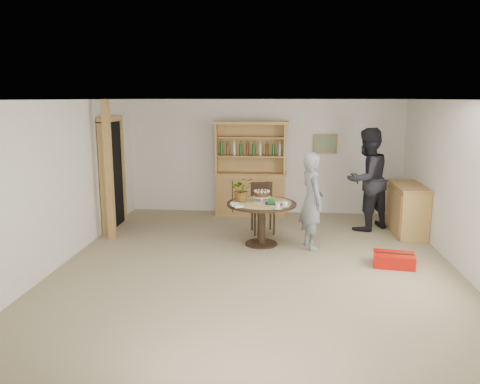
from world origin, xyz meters
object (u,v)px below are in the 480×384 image
at_px(dining_chair, 262,204).
at_px(adult_person, 367,179).
at_px(teen_boy, 312,201).
at_px(sideboard, 407,209).
at_px(hutch, 250,184).
at_px(red_suitcase, 394,260).
at_px(dining_table, 262,211).

height_order(dining_chair, adult_person, adult_person).
distance_m(teen_boy, adult_person, 1.70).
bearing_deg(sideboard, hutch, 157.79).
xyz_separation_m(teen_boy, adult_person, (1.12, 1.26, 0.16)).
height_order(hutch, dining_chair, hutch).
bearing_deg(sideboard, adult_person, 162.21).
relative_size(hutch, adult_person, 1.03).
bearing_deg(adult_person, red_suitcase, 53.91).
xyz_separation_m(sideboard, red_suitcase, (-0.65, -1.83, -0.37)).
relative_size(sideboard, dining_chair, 1.33).
height_order(teen_boy, adult_person, adult_person).
xyz_separation_m(sideboard, dining_table, (-2.71, -0.92, 0.13)).
distance_m(dining_table, dining_chair, 0.83).
relative_size(sideboard, red_suitcase, 1.92).
relative_size(dining_chair, adult_person, 0.48).
relative_size(dining_table, dining_chair, 1.27).
height_order(hutch, adult_person, hutch).
bearing_deg(red_suitcase, dining_chair, 149.25).
height_order(dining_table, red_suitcase, dining_table).
bearing_deg(sideboard, dining_table, -161.22).
height_order(dining_chair, teen_boy, teen_boy).
distance_m(hutch, teen_boy, 2.55).
relative_size(dining_table, red_suitcase, 1.83).
distance_m(dining_table, red_suitcase, 2.31).
bearing_deg(dining_chair, teen_boy, -58.85).
xyz_separation_m(adult_person, red_suitcase, (0.09, -2.06, -0.89)).
bearing_deg(teen_boy, dining_chair, 27.20).
height_order(dining_table, teen_boy, teen_boy).
bearing_deg(dining_chair, red_suitcase, -51.74).
height_order(dining_table, adult_person, adult_person).
xyz_separation_m(dining_chair, red_suitcase, (2.08, -1.73, -0.43)).
bearing_deg(dining_chair, adult_person, -2.43).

